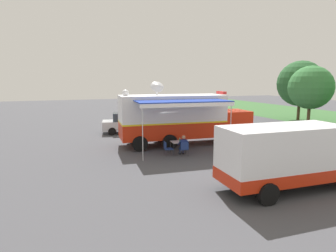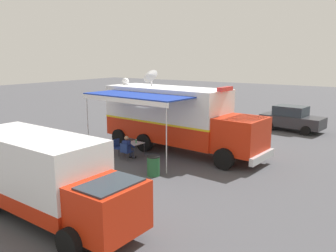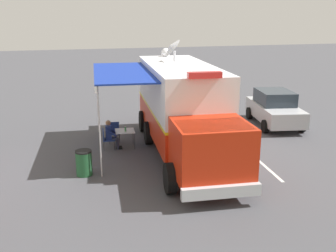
% 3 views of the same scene
% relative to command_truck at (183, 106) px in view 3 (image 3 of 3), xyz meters
% --- Properties ---
extents(ground_plane, '(100.00, 100.00, 0.00)m').
position_rel_command_truck_xyz_m(ground_plane, '(-0.10, -0.74, -1.94)').
color(ground_plane, '#47474C').
extents(lot_stripe, '(0.52, 4.79, 0.01)m').
position_rel_command_truck_xyz_m(lot_stripe, '(-2.59, 1.43, -1.94)').
color(lot_stripe, silver).
rests_on(lot_stripe, ground).
extents(command_truck, '(5.33, 9.66, 4.53)m').
position_rel_command_truck_xyz_m(command_truck, '(0.00, 0.00, 0.00)').
color(command_truck, red).
rests_on(command_truck, ground).
extents(folding_table, '(0.86, 0.86, 0.73)m').
position_rel_command_truck_xyz_m(folding_table, '(2.16, -1.25, -1.27)').
color(folding_table, silver).
rests_on(folding_table, ground).
extents(water_bottle, '(0.07, 0.07, 0.22)m').
position_rel_command_truck_xyz_m(water_bottle, '(2.15, -1.11, -1.11)').
color(water_bottle, '#3F9959').
rests_on(water_bottle, folding_table).
extents(folding_chair_at_table, '(0.52, 0.52, 0.87)m').
position_rel_command_truck_xyz_m(folding_chair_at_table, '(2.95, -1.17, -1.43)').
color(folding_chair_at_table, navy).
rests_on(folding_chair_at_table, ground).
extents(folding_chair_beside_table, '(0.52, 0.52, 0.87)m').
position_rel_command_truck_xyz_m(folding_chair_beside_table, '(2.51, -2.10, -1.43)').
color(folding_chair_beside_table, navy).
rests_on(folding_chair_beside_table, ground).
extents(seated_responder, '(0.69, 0.58, 1.25)m').
position_rel_command_truck_xyz_m(seated_responder, '(2.77, -1.15, -1.29)').
color(seated_responder, navy).
rests_on(seated_responder, ground).
extents(trash_bin, '(0.57, 0.57, 0.91)m').
position_rel_command_truck_xyz_m(trash_bin, '(4.04, 1.39, -1.49)').
color(trash_bin, '#235B33').
rests_on(trash_bin, ground).
extents(car_far_corner, '(2.57, 4.45, 1.76)m').
position_rel_command_truck_xyz_m(car_far_corner, '(-5.75, -2.69, -1.06)').
color(car_far_corner, '#B2B5BA').
rests_on(car_far_corner, ground).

